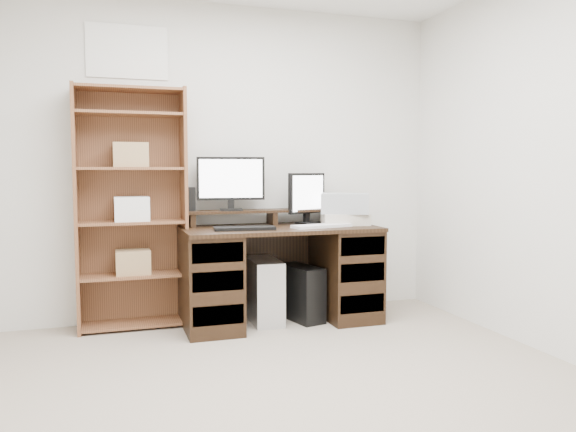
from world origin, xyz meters
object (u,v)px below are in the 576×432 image
printer (345,219)px  tower_black (301,293)px  monitor_small (307,196)px  monitor_wide (231,181)px  tower_silver (264,290)px  bookshelf (132,206)px  desk (280,273)px

printer → tower_black: printer is taller
monitor_small → printer: monitor_small is taller
monitor_wide → tower_silver: size_ratio=1.07×
monitor_wide → tower_black: 1.05m
bookshelf → monitor_wide: bearing=-0.9°
printer → bookshelf: size_ratio=0.20×
desk → monitor_wide: (-0.34, 0.20, 0.72)m
tower_black → bookshelf: bookshelf is taller
tower_silver → bookshelf: (-0.98, 0.16, 0.67)m
monitor_small → tower_black: (-0.10, -0.16, -0.76)m
monitor_wide → tower_black: size_ratio=1.14×
monitor_small → desk: bearing=-174.3°
desk → tower_silver: size_ratio=3.04×
desk → printer: bearing=-0.1°
monitor_small → printer: size_ratio=1.14×
monitor_wide → bookshelf: bookshelf is taller
monitor_wide → printer: size_ratio=1.46×
monitor_small → printer: 0.36m
desk → tower_black: 0.25m
tower_silver → tower_black: bearing=-7.0°
printer → desk: bearing=-167.8°
tower_black → bookshelf: size_ratio=0.26×
printer → bookshelf: 1.66m
monitor_small → tower_silver: monitor_small is taller
tower_silver → monitor_wide: bearing=147.7°
tower_black → bookshelf: (-1.27, 0.21, 0.70)m
tower_silver → bookshelf: size_ratio=0.27×
desk → tower_black: desk is taller
monitor_wide → printer: (0.89, -0.20, -0.31)m
monitor_small → printer: bearing=-55.9°
monitor_wide → printer: bearing=-4.1°
desk → monitor_wide: 0.82m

